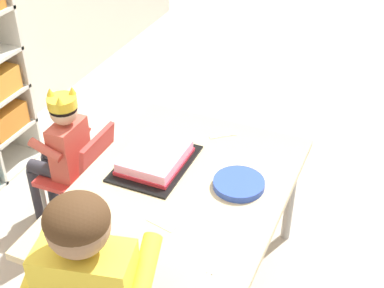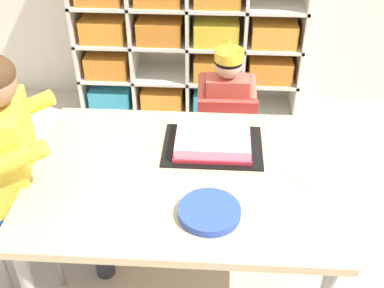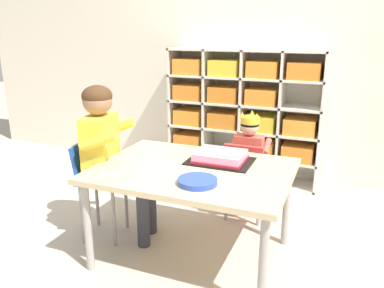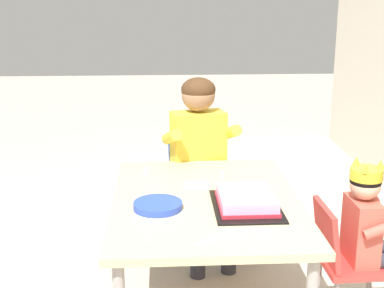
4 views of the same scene
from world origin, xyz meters
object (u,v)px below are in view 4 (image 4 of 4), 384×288
at_px(paper_plate_stack, 158,205).
at_px(fork_near_cake_tray, 222,174).
at_px(child_with_crown, 371,227).
at_px(classroom_chair_adult_side, 196,182).
at_px(adult_helper_seated, 201,150).
at_px(birthday_cake_on_tray, 246,201).
at_px(classroom_chair_blue, 345,258).
at_px(fork_near_child_seat, 146,172).
at_px(fork_scattered_mid_table, 210,239).
at_px(activity_table, 206,209).

relative_size(paper_plate_stack, fork_near_cake_tray, 1.57).
xyz_separation_m(child_with_crown, classroom_chair_adult_side, (-0.88, -0.72, -0.08)).
distance_m(classroom_chair_adult_side, adult_helper_seated, 0.25).
relative_size(birthday_cake_on_tray, fork_near_cake_tray, 2.90).
bearing_deg(classroom_chair_blue, fork_near_child_seat, 56.70).
distance_m(classroom_chair_adult_side, birthday_cake_on_tray, 0.86).
relative_size(classroom_chair_adult_side, fork_near_cake_tray, 4.89).
bearing_deg(fork_near_child_seat, adult_helper_seated, -55.23).
xyz_separation_m(child_with_crown, fork_near_cake_tray, (-0.51, -0.61, 0.09)).
xyz_separation_m(classroom_chair_adult_side, fork_near_cake_tray, (0.37, 0.11, 0.17)).
bearing_deg(fork_scattered_mid_table, fork_near_child_seat, -108.93).
bearing_deg(paper_plate_stack, fork_near_cake_tray, 143.44).
bearing_deg(adult_helper_seated, fork_scattered_mid_table, -105.08).
bearing_deg(adult_helper_seated, fork_near_cake_tray, -84.29).
bearing_deg(paper_plate_stack, fork_near_child_seat, -172.73).
height_order(paper_plate_stack, fork_scattered_mid_table, paper_plate_stack).
xyz_separation_m(adult_helper_seated, paper_plate_stack, (0.71, -0.24, -0.05)).
distance_m(classroom_chair_adult_side, paper_plate_stack, 0.87).
xyz_separation_m(classroom_chair_blue, fork_near_child_seat, (-0.57, -0.90, 0.23)).
distance_m(classroom_chair_blue, fork_near_cake_tray, 0.75).
distance_m(classroom_chair_adult_side, fork_near_child_seat, 0.45).
bearing_deg(fork_scattered_mid_table, fork_near_cake_tray, -136.36).
bearing_deg(child_with_crown, birthday_cake_on_tray, 83.08).
distance_m(paper_plate_stack, fork_scattered_mid_table, 0.38).
height_order(child_with_crown, birthday_cake_on_tray, child_with_crown).
relative_size(classroom_chair_adult_side, paper_plate_stack, 3.12).
xyz_separation_m(child_with_crown, fork_near_child_seat, (-0.57, -1.01, 0.09)).
bearing_deg(fork_near_cake_tray, child_with_crown, 56.30).
bearing_deg(classroom_chair_blue, classroom_chair_adult_side, 34.13).
bearing_deg(classroom_chair_adult_side, activity_table, -102.73).
distance_m(activity_table, classroom_chair_adult_side, 0.71).
relative_size(activity_table, classroom_chair_adult_side, 1.71).
relative_size(activity_table, classroom_chair_blue, 1.88).
xyz_separation_m(fork_scattered_mid_table, fork_near_child_seat, (-0.83, -0.27, 0.00)).
bearing_deg(classroom_chair_blue, activity_table, 73.25).
bearing_deg(classroom_chair_adult_side, fork_near_child_seat, -145.73).
relative_size(child_with_crown, paper_plate_stack, 3.81).
distance_m(birthday_cake_on_tray, fork_near_child_seat, 0.69).
xyz_separation_m(fork_near_cake_tray, fork_scattered_mid_table, (0.77, -0.13, 0.00)).
xyz_separation_m(birthday_cake_on_tray, fork_near_child_seat, (-0.51, -0.46, -0.03)).
relative_size(activity_table, fork_near_cake_tray, 8.38).
xyz_separation_m(activity_table, paper_plate_stack, (0.11, -0.22, 0.07)).
height_order(classroom_chair_adult_side, fork_scattered_mid_table, classroom_chair_adult_side).
bearing_deg(fork_scattered_mid_table, adult_helper_seated, -129.02).
relative_size(classroom_chair_blue, classroom_chair_adult_side, 0.91).
distance_m(fork_near_cake_tray, fork_scattered_mid_table, 0.78).
xyz_separation_m(paper_plate_stack, fork_scattered_mid_table, (0.32, 0.20, -0.01)).
xyz_separation_m(classroom_chair_adult_side, birthday_cake_on_tray, (0.82, 0.17, 0.20)).
relative_size(activity_table, child_with_crown, 1.41).
distance_m(classroom_chair_blue, birthday_cake_on_tray, 0.52).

